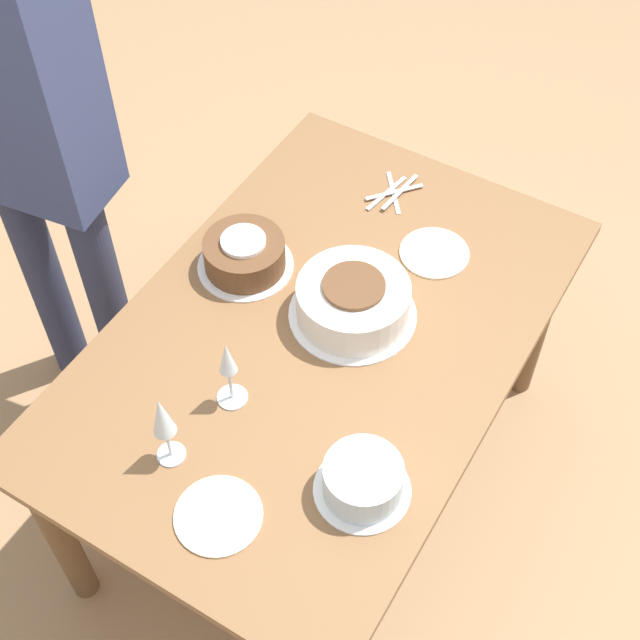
# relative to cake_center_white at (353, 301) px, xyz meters

# --- Properties ---
(ground_plane) EXTENTS (12.00, 12.00, 0.00)m
(ground_plane) POSITION_rel_cake_center_white_xyz_m (0.09, -0.04, -0.77)
(ground_plane) COLOR #A87F56
(dining_table) EXTENTS (1.42, 0.92, 0.72)m
(dining_table) POSITION_rel_cake_center_white_xyz_m (0.09, -0.04, -0.16)
(dining_table) COLOR brown
(dining_table) RESTS_ON ground_plane
(cake_center_white) EXTENTS (0.32, 0.32, 0.12)m
(cake_center_white) POSITION_rel_cake_center_white_xyz_m (0.00, 0.00, 0.00)
(cake_center_white) COLOR white
(cake_center_white) RESTS_ON dining_table
(cake_front_chocolate) EXTENTS (0.25, 0.25, 0.10)m
(cake_front_chocolate) POSITION_rel_cake_center_white_xyz_m (0.00, -0.32, -0.01)
(cake_front_chocolate) COLOR white
(cake_front_chocolate) RESTS_ON dining_table
(cake_back_decorated) EXTENTS (0.21, 0.21, 0.09)m
(cake_back_decorated) POSITION_rel_cake_center_white_xyz_m (0.41, 0.26, -0.01)
(cake_back_decorated) COLOR white
(cake_back_decorated) RESTS_ON dining_table
(wine_glass_near) EXTENTS (0.07, 0.07, 0.20)m
(wine_glass_near) POSITION_rel_cake_center_white_xyz_m (0.36, -0.12, 0.08)
(wine_glass_near) COLOR silver
(wine_glass_near) RESTS_ON dining_table
(wine_glass_far) EXTENTS (0.06, 0.06, 0.21)m
(wine_glass_far) POSITION_rel_cake_center_white_xyz_m (0.55, -0.15, 0.09)
(wine_glass_far) COLOR silver
(wine_glass_far) RESTS_ON dining_table
(dessert_plate_left) EXTENTS (0.18, 0.18, 0.01)m
(dessert_plate_left) POSITION_rel_cake_center_white_xyz_m (-0.29, 0.08, -0.05)
(dessert_plate_left) COLOR beige
(dessert_plate_left) RESTS_ON dining_table
(dessert_plate_right) EXTENTS (0.19, 0.19, 0.01)m
(dessert_plate_right) POSITION_rel_cake_center_white_xyz_m (0.62, 0.03, -0.05)
(dessert_plate_right) COLOR beige
(dessert_plate_right) RESTS_ON dining_table
(fork_pile) EXTENTS (0.19, 0.12, 0.01)m
(fork_pile) POSITION_rel_cake_center_white_xyz_m (-0.43, -0.12, -0.05)
(fork_pile) COLOR silver
(fork_pile) RESTS_ON dining_table
(person_cutting) EXTENTS (0.27, 0.43, 1.75)m
(person_cutting) POSITION_rel_cake_center_white_xyz_m (0.12, -0.87, 0.28)
(person_cutting) COLOR #2D334C
(person_cutting) RESTS_ON ground_plane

